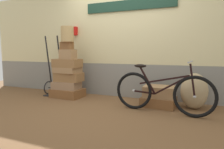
# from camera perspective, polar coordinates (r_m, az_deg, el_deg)

# --- Properties ---
(ground) EXTENTS (9.49, 5.20, 0.06)m
(ground) POSITION_cam_1_polar(r_m,az_deg,el_deg) (3.96, -1.58, -8.89)
(ground) COLOR brown
(station_building) EXTENTS (7.49, 0.74, 2.45)m
(station_building) POSITION_cam_1_polar(r_m,az_deg,el_deg) (4.60, 2.95, 9.08)
(station_building) COLOR gray
(station_building) RESTS_ON ground
(suitcase_0) EXTENTS (0.70, 0.51, 0.19)m
(suitcase_0) POSITION_cam_1_polar(r_m,az_deg,el_deg) (4.67, -12.46, -5.10)
(suitcase_0) COLOR brown
(suitcase_0) RESTS_ON ground
(suitcase_1) EXTENTS (0.61, 0.46, 0.17)m
(suitcase_1) POSITION_cam_1_polar(r_m,az_deg,el_deg) (4.66, -12.71, -2.94)
(suitcase_1) COLOR #937051
(suitcase_1) RESTS_ON suitcase_0
(suitcase_2) EXTENTS (0.61, 0.41, 0.20)m
(suitcase_2) POSITION_cam_1_polar(r_m,az_deg,el_deg) (4.64, -12.11, -0.69)
(suitcase_2) COLOR olive
(suitcase_2) RESTS_ON suitcase_1
(suitcase_3) EXTENTS (0.56, 0.41, 0.12)m
(suitcase_3) POSITION_cam_1_polar(r_m,az_deg,el_deg) (4.61, -12.50, 1.25)
(suitcase_3) COLOR #9E754C
(suitcase_3) RESTS_ON suitcase_2
(suitcase_4) EXTENTS (0.60, 0.36, 0.18)m
(suitcase_4) POSITION_cam_1_polar(r_m,az_deg,el_deg) (4.59, -12.54, 3.15)
(suitcase_4) COLOR olive
(suitcase_4) RESTS_ON suitcase_3
(suitcase_5) EXTENTS (0.34, 0.25, 0.21)m
(suitcase_5) POSITION_cam_1_polar(r_m,az_deg,el_deg) (4.56, -12.37, 5.62)
(suitcase_5) COLOR #9E754C
(suitcase_5) RESTS_ON suitcase_4
(suitcase_6) EXTENTS (0.28, 0.19, 0.17)m
(suitcase_6) POSITION_cam_1_polar(r_m,az_deg,el_deg) (4.62, -12.68, 7.96)
(suitcase_6) COLOR brown
(suitcase_6) RESTS_ON suitcase_5
(suitcase_7) EXTENTS (0.64, 0.50, 0.17)m
(suitcase_7) POSITION_cam_1_polar(r_m,az_deg,el_deg) (3.91, 13.06, -7.52)
(suitcase_7) COLOR brown
(suitcase_7) RESTS_ON ground
(suitcase_8) EXTENTS (0.57, 0.44, 0.21)m
(suitcase_8) POSITION_cam_1_polar(r_m,az_deg,el_deg) (3.88, 13.20, -4.74)
(suitcase_8) COLOR #9E754C
(suitcase_8) RESTS_ON suitcase_7
(wicker_basket) EXTENTS (0.28, 0.28, 0.33)m
(wicker_basket) POSITION_cam_1_polar(r_m,az_deg,el_deg) (4.60, -12.55, 11.10)
(wicker_basket) COLOR tan
(wicker_basket) RESTS_ON suitcase_6
(luggage_trolley) EXTENTS (0.42, 0.38, 1.38)m
(luggage_trolley) POSITION_cam_1_polar(r_m,az_deg,el_deg) (4.92, -15.97, -2.09)
(luggage_trolley) COLOR black
(luggage_trolley) RESTS_ON ground
(burlap_sack) EXTENTS (0.47, 0.40, 0.64)m
(burlap_sack) POSITION_cam_1_polar(r_m,az_deg,el_deg) (3.89, 22.25, -4.37)
(burlap_sack) COLOR tan
(burlap_sack) RESTS_ON ground
(bicycle) EXTENTS (1.67, 0.46, 0.88)m
(bicycle) POSITION_cam_1_polar(r_m,az_deg,el_deg) (3.45, 13.90, -4.89)
(bicycle) COLOR black
(bicycle) RESTS_ON ground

